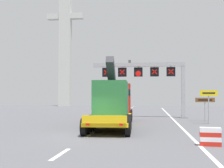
{
  "coord_description": "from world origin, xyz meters",
  "views": [
    {
      "loc": [
        3.76,
        -18.27,
        2.46
      ],
      "look_at": [
        0.17,
        10.07,
        3.61
      ],
      "focal_mm": 47.78,
      "sensor_mm": 36.0,
      "label": 1
    }
  ],
  "objects_px": {
    "overhead_lane_gantry": "(149,73)",
    "tourist_info_sign_brown": "(205,103)",
    "heavy_haul_truck_yellow": "(114,101)",
    "crash_barrier_striped": "(210,137)",
    "bridge_pylon_distant": "(65,32)",
    "exit_sign_yellow": "(209,98)"
  },
  "relations": [
    {
      "from": "tourist_info_sign_brown",
      "to": "crash_barrier_striped",
      "type": "relative_size",
      "value": 2.18
    },
    {
      "from": "overhead_lane_gantry",
      "to": "heavy_haul_truck_yellow",
      "type": "relative_size",
      "value": 0.76
    },
    {
      "from": "overhead_lane_gantry",
      "to": "bridge_pylon_distant",
      "type": "relative_size",
      "value": 0.3
    },
    {
      "from": "overhead_lane_gantry",
      "to": "exit_sign_yellow",
      "type": "relative_size",
      "value": 3.61
    },
    {
      "from": "exit_sign_yellow",
      "to": "crash_barrier_striped",
      "type": "height_order",
      "value": "exit_sign_yellow"
    },
    {
      "from": "bridge_pylon_distant",
      "to": "overhead_lane_gantry",
      "type": "bearing_deg",
      "value": -60.77
    },
    {
      "from": "overhead_lane_gantry",
      "to": "crash_barrier_striped",
      "type": "distance_m",
      "value": 19.66
    },
    {
      "from": "overhead_lane_gantry",
      "to": "exit_sign_yellow",
      "type": "height_order",
      "value": "overhead_lane_gantry"
    },
    {
      "from": "heavy_haul_truck_yellow",
      "to": "exit_sign_yellow",
      "type": "height_order",
      "value": "heavy_haul_truck_yellow"
    },
    {
      "from": "exit_sign_yellow",
      "to": "bridge_pylon_distant",
      "type": "distance_m",
      "value": 53.27
    },
    {
      "from": "overhead_lane_gantry",
      "to": "tourist_info_sign_brown",
      "type": "bearing_deg",
      "value": -39.04
    },
    {
      "from": "tourist_info_sign_brown",
      "to": "bridge_pylon_distant",
      "type": "bearing_deg",
      "value": 122.26
    },
    {
      "from": "bridge_pylon_distant",
      "to": "tourist_info_sign_brown",
      "type": "bearing_deg",
      "value": -57.74
    },
    {
      "from": "overhead_lane_gantry",
      "to": "crash_barrier_striped",
      "type": "xyz_separation_m",
      "value": [
        3.02,
        -18.87,
        -4.6
      ]
    },
    {
      "from": "tourist_info_sign_brown",
      "to": "bridge_pylon_distant",
      "type": "height_order",
      "value": "bridge_pylon_distant"
    },
    {
      "from": "heavy_haul_truck_yellow",
      "to": "crash_barrier_striped",
      "type": "distance_m",
      "value": 11.87
    },
    {
      "from": "overhead_lane_gantry",
      "to": "tourist_info_sign_brown",
      "type": "distance_m",
      "value": 7.66
    },
    {
      "from": "heavy_haul_truck_yellow",
      "to": "crash_barrier_striped",
      "type": "bearing_deg",
      "value": -59.56
    },
    {
      "from": "exit_sign_yellow",
      "to": "overhead_lane_gantry",
      "type": "bearing_deg",
      "value": 125.84
    },
    {
      "from": "heavy_haul_truck_yellow",
      "to": "tourist_info_sign_brown",
      "type": "distance_m",
      "value": 9.4
    },
    {
      "from": "exit_sign_yellow",
      "to": "crash_barrier_striped",
      "type": "distance_m",
      "value": 12.02
    },
    {
      "from": "exit_sign_yellow",
      "to": "bridge_pylon_distant",
      "type": "bearing_deg",
      "value": 120.38
    }
  ]
}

